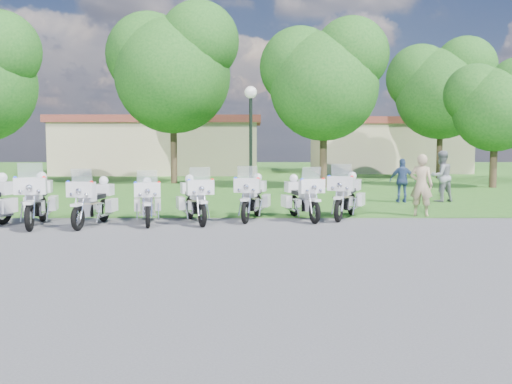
{
  "coord_description": "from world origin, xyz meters",
  "views": [
    {
      "loc": [
        0.97,
        -13.97,
        2.28
      ],
      "look_at": [
        0.96,
        1.2,
        0.95
      ],
      "focal_mm": 40.0,
      "sensor_mm": 36.0,
      "label": 1
    }
  ],
  "objects_px": {
    "motorcycle_7": "(347,195)",
    "bystander_b": "(441,177)",
    "motorcycle_4": "(195,199)",
    "motorcycle_6": "(302,197)",
    "bystander_c": "(402,181)",
    "motorcycle_2": "(93,201)",
    "motorcycle_5": "(253,197)",
    "motorcycle_3": "(147,201)",
    "motorcycle_1": "(37,199)",
    "bystander_a": "(421,185)",
    "lamp_post": "(251,116)"
  },
  "relations": [
    {
      "from": "motorcycle_2",
      "to": "bystander_c",
      "type": "relative_size",
      "value": 1.43
    },
    {
      "from": "motorcycle_6",
      "to": "bystander_a",
      "type": "height_order",
      "value": "bystander_a"
    },
    {
      "from": "motorcycle_1",
      "to": "motorcycle_7",
      "type": "height_order",
      "value": "motorcycle_1"
    },
    {
      "from": "motorcycle_3",
      "to": "motorcycle_4",
      "type": "xyz_separation_m",
      "value": [
        1.3,
        0.21,
        0.03
      ]
    },
    {
      "from": "motorcycle_4",
      "to": "bystander_b",
      "type": "xyz_separation_m",
      "value": [
        8.8,
        5.52,
        0.3
      ]
    },
    {
      "from": "motorcycle_3",
      "to": "motorcycle_6",
      "type": "height_order",
      "value": "motorcycle_6"
    },
    {
      "from": "motorcycle_1",
      "to": "motorcycle_4",
      "type": "height_order",
      "value": "motorcycle_1"
    },
    {
      "from": "bystander_b",
      "to": "bystander_c",
      "type": "xyz_separation_m",
      "value": [
        -1.52,
        -0.2,
        -0.15
      ]
    },
    {
      "from": "motorcycle_6",
      "to": "lamp_post",
      "type": "xyz_separation_m",
      "value": [
        -1.56,
        3.91,
        2.56
      ]
    },
    {
      "from": "motorcycle_5",
      "to": "motorcycle_7",
      "type": "bearing_deg",
      "value": -162.86
    },
    {
      "from": "motorcycle_2",
      "to": "motorcycle_5",
      "type": "relative_size",
      "value": 0.99
    },
    {
      "from": "bystander_c",
      "to": "bystander_a",
      "type": "bearing_deg",
      "value": 86.15
    },
    {
      "from": "bystander_c",
      "to": "motorcycle_3",
      "type": "bearing_deg",
      "value": 35.33
    },
    {
      "from": "motorcycle_4",
      "to": "motorcycle_6",
      "type": "xyz_separation_m",
      "value": [
        3.11,
        0.62,
        -0.01
      ]
    },
    {
      "from": "motorcycle_7",
      "to": "motorcycle_6",
      "type": "bearing_deg",
      "value": 34.48
    },
    {
      "from": "lamp_post",
      "to": "bystander_c",
      "type": "xyz_separation_m",
      "value": [
        5.72,
        0.8,
        -2.4
      ]
    },
    {
      "from": "motorcycle_5",
      "to": "bystander_b",
      "type": "xyz_separation_m",
      "value": [
        7.15,
        4.87,
        0.3
      ]
    },
    {
      "from": "motorcycle_4",
      "to": "motorcycle_5",
      "type": "xyz_separation_m",
      "value": [
        1.65,
        0.65,
        0.0
      ]
    },
    {
      "from": "lamp_post",
      "to": "bystander_a",
      "type": "height_order",
      "value": "lamp_post"
    },
    {
      "from": "motorcycle_1",
      "to": "bystander_a",
      "type": "xyz_separation_m",
      "value": [
        11.08,
        1.98,
        0.22
      ]
    },
    {
      "from": "motorcycle_6",
      "to": "bystander_c",
      "type": "bearing_deg",
      "value": -147.86
    },
    {
      "from": "motorcycle_2",
      "to": "motorcycle_5",
      "type": "bearing_deg",
      "value": -156.53
    },
    {
      "from": "bystander_a",
      "to": "motorcycle_2",
      "type": "bearing_deg",
      "value": 36.82
    },
    {
      "from": "motorcycle_7",
      "to": "bystander_b",
      "type": "distance_m",
      "value": 6.31
    },
    {
      "from": "motorcycle_3",
      "to": "bystander_b",
      "type": "height_order",
      "value": "bystander_b"
    },
    {
      "from": "bystander_b",
      "to": "motorcycle_1",
      "type": "bearing_deg",
      "value": 4.27
    },
    {
      "from": "motorcycle_3",
      "to": "bystander_b",
      "type": "xyz_separation_m",
      "value": [
        10.1,
        5.74,
        0.33
      ]
    },
    {
      "from": "bystander_b",
      "to": "motorcycle_4",
      "type": "bearing_deg",
      "value": 11.13
    },
    {
      "from": "motorcycle_5",
      "to": "motorcycle_7",
      "type": "distance_m",
      "value": 2.84
    },
    {
      "from": "motorcycle_1",
      "to": "bystander_c",
      "type": "relative_size",
      "value": 1.56
    },
    {
      "from": "motorcycle_4",
      "to": "motorcycle_7",
      "type": "bearing_deg",
      "value": 173.94
    },
    {
      "from": "motorcycle_2",
      "to": "bystander_b",
      "type": "bearing_deg",
      "value": -144.48
    },
    {
      "from": "motorcycle_3",
      "to": "motorcycle_4",
      "type": "relative_size",
      "value": 0.98
    },
    {
      "from": "bystander_a",
      "to": "motorcycle_5",
      "type": "bearing_deg",
      "value": 32.97
    },
    {
      "from": "motorcycle_1",
      "to": "motorcycle_7",
      "type": "relative_size",
      "value": 1.1
    },
    {
      "from": "motorcycle_4",
      "to": "bystander_c",
      "type": "height_order",
      "value": "bystander_c"
    },
    {
      "from": "motorcycle_4",
      "to": "motorcycle_5",
      "type": "bearing_deg",
      "value": -176.36
    },
    {
      "from": "motorcycle_6",
      "to": "lamp_post",
      "type": "bearing_deg",
      "value": -84.66
    },
    {
      "from": "motorcycle_5",
      "to": "bystander_c",
      "type": "distance_m",
      "value": 7.32
    },
    {
      "from": "motorcycle_5",
      "to": "lamp_post",
      "type": "height_order",
      "value": "lamp_post"
    },
    {
      "from": "motorcycle_7",
      "to": "motorcycle_2",
      "type": "bearing_deg",
      "value": 33.38
    },
    {
      "from": "motorcycle_2",
      "to": "motorcycle_7",
      "type": "relative_size",
      "value": 1.01
    },
    {
      "from": "motorcycle_1",
      "to": "bystander_b",
      "type": "height_order",
      "value": "bystander_b"
    },
    {
      "from": "motorcycle_7",
      "to": "lamp_post",
      "type": "height_order",
      "value": "lamp_post"
    },
    {
      "from": "motorcycle_6",
      "to": "motorcycle_7",
      "type": "relative_size",
      "value": 0.98
    },
    {
      "from": "motorcycle_3",
      "to": "motorcycle_5",
      "type": "distance_m",
      "value": 3.08
    },
    {
      "from": "motorcycle_7",
      "to": "bystander_a",
      "type": "distance_m",
      "value": 2.41
    },
    {
      "from": "bystander_c",
      "to": "motorcycle_5",
      "type": "bearing_deg",
      "value": 42.21
    },
    {
      "from": "motorcycle_6",
      "to": "bystander_a",
      "type": "bearing_deg",
      "value": 174.73
    },
    {
      "from": "motorcycle_4",
      "to": "motorcycle_6",
      "type": "bearing_deg",
      "value": 173.36
    }
  ]
}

